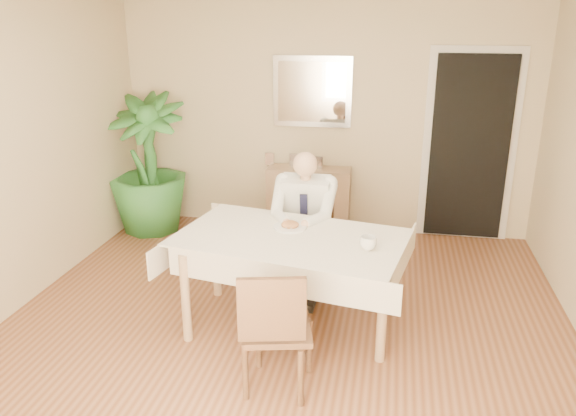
% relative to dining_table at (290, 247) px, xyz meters
% --- Properties ---
extents(room, '(5.00, 5.02, 2.60)m').
position_rel_dining_table_xyz_m(room, '(-0.03, -0.27, 0.63)').
color(room, brown).
rests_on(room, ground).
extents(window, '(1.34, 0.04, 1.44)m').
position_rel_dining_table_xyz_m(window, '(-0.03, -2.74, 0.78)').
color(window, beige).
rests_on(window, room).
extents(doorway, '(0.96, 0.07, 2.10)m').
position_rel_dining_table_xyz_m(doorway, '(1.52, 2.20, 0.33)').
color(doorway, beige).
rests_on(doorway, ground).
extents(mirror, '(0.86, 0.04, 0.76)m').
position_rel_dining_table_xyz_m(mirror, '(-0.17, 2.20, 0.88)').
color(mirror, silver).
rests_on(mirror, room).
extents(dining_table, '(1.90, 1.32, 0.75)m').
position_rel_dining_table_xyz_m(dining_table, '(0.00, 0.00, 0.00)').
color(dining_table, '#9E7958').
rests_on(dining_table, ground).
extents(chair_far, '(0.49, 0.49, 0.95)m').
position_rel_dining_table_xyz_m(chair_far, '(-0.00, 0.89, -0.13)').
color(chair_far, '#452C17').
rests_on(chair_far, ground).
extents(chair_near, '(0.50, 0.50, 0.88)m').
position_rel_dining_table_xyz_m(chair_near, '(0.07, -0.86, -0.17)').
color(chair_near, '#452C17').
rests_on(chair_near, ground).
extents(seated_man, '(0.48, 0.72, 1.24)m').
position_rel_dining_table_xyz_m(seated_man, '(-0.00, 0.59, 0.02)').
color(seated_man, white).
rests_on(seated_man, ground).
extents(plate, '(0.26, 0.26, 0.02)m').
position_rel_dining_table_xyz_m(plate, '(-0.03, 0.17, 0.09)').
color(plate, white).
rests_on(plate, dining_table).
extents(food, '(0.14, 0.14, 0.06)m').
position_rel_dining_table_xyz_m(food, '(-0.03, 0.17, 0.11)').
color(food, brown).
rests_on(food, dining_table).
extents(knife, '(0.01, 0.13, 0.01)m').
position_rel_dining_table_xyz_m(knife, '(0.01, 0.11, 0.11)').
color(knife, silver).
rests_on(knife, dining_table).
extents(fork, '(0.01, 0.13, 0.01)m').
position_rel_dining_table_xyz_m(fork, '(-0.07, 0.11, 0.11)').
color(fork, silver).
rests_on(fork, dining_table).
extents(coffee_mug, '(0.13, 0.13, 0.10)m').
position_rel_dining_table_xyz_m(coffee_mug, '(0.59, -0.13, 0.13)').
color(coffee_mug, white).
rests_on(coffee_mug, dining_table).
extents(sideboard, '(0.92, 0.32, 0.74)m').
position_rel_dining_table_xyz_m(sideboard, '(-0.17, 2.05, -0.30)').
color(sideboard, '#9E7958').
rests_on(sideboard, ground).
extents(photo_frame_left, '(0.10, 0.02, 0.14)m').
position_rel_dining_table_xyz_m(photo_frame_left, '(-0.63, 2.12, 0.14)').
color(photo_frame_left, silver).
rests_on(photo_frame_left, sideboard).
extents(photo_frame_center, '(0.10, 0.02, 0.14)m').
position_rel_dining_table_xyz_m(photo_frame_center, '(-0.36, 2.13, 0.14)').
color(photo_frame_center, silver).
rests_on(photo_frame_center, sideboard).
extents(photo_frame_right, '(0.10, 0.02, 0.14)m').
position_rel_dining_table_xyz_m(photo_frame_right, '(-0.07, 2.06, 0.14)').
color(photo_frame_right, silver).
rests_on(photo_frame_right, sideboard).
extents(potted_palm, '(0.89, 0.89, 1.54)m').
position_rel_dining_table_xyz_m(potted_palm, '(-1.94, 1.76, 0.10)').
color(potted_palm, '#245B22').
rests_on(potted_palm, ground).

